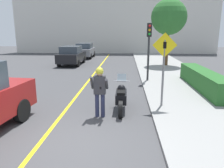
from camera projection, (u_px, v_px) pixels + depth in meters
name	position (u px, v px, depth m)	size (l,w,h in m)	color
ground_plane	(63.00, 143.00, 5.85)	(80.00, 80.00, 0.00)	#424244
sidewalk_curb	(198.00, 100.00, 9.43)	(4.40, 44.00, 0.10)	gray
road_center_line	(83.00, 87.00, 11.71)	(0.12, 36.00, 0.01)	yellow
building_backdrop	(114.00, 19.00, 30.03)	(28.00, 1.20, 9.25)	beige
motorcycle	(121.00, 97.00, 8.22)	(0.62, 2.15, 1.29)	black
person_biker	(100.00, 87.00, 7.41)	(0.59, 0.48, 1.75)	#282D4C
crossing_sign	(164.00, 63.00, 8.16)	(0.91, 0.08, 2.78)	slate
traffic_light	(149.00, 41.00, 12.48)	(0.26, 0.30, 3.29)	#2D2D30
hedge_row	(203.00, 79.00, 11.08)	(0.90, 5.78, 0.89)	#286028
street_tree	(169.00, 17.00, 18.04)	(2.93, 2.93, 5.48)	brown
parked_car_black	(72.00, 55.00, 19.71)	(1.88, 4.20, 1.68)	black
parked_car_grey	(85.00, 50.00, 25.05)	(1.88, 4.20, 1.68)	black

